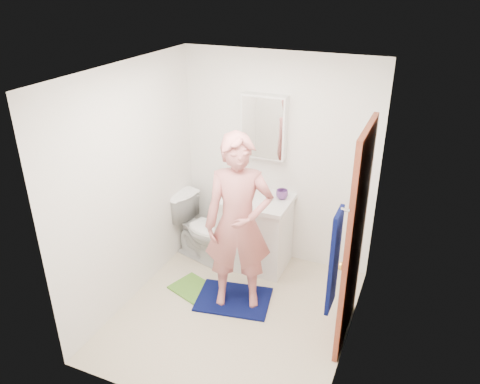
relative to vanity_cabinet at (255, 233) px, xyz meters
name	(u,v)px	position (x,y,z in m)	size (l,w,h in m)	color
floor	(235,314)	(0.15, -0.91, -0.41)	(2.20, 2.40, 0.02)	beige
ceiling	(233,70)	(0.15, -0.91, 2.01)	(2.20, 2.40, 0.02)	white
wall_back	(278,161)	(0.15, 0.30, 0.80)	(2.20, 0.02, 2.40)	white
wall_front	(163,282)	(0.15, -2.12, 0.80)	(2.20, 0.02, 2.40)	white
wall_left	(131,187)	(-0.96, -0.91, 0.80)	(0.02, 2.40, 2.40)	white
wall_right	(359,232)	(1.26, -0.91, 0.80)	(0.02, 2.40, 2.40)	white
vanity_cabinet	(255,233)	(0.00, 0.00, 0.00)	(0.75, 0.55, 0.80)	white
countertop	(255,200)	(0.00, 0.00, 0.43)	(0.79, 0.59, 0.05)	white
sink_basin	(255,199)	(0.00, 0.00, 0.44)	(0.40, 0.40, 0.03)	white
faucet	(261,187)	(0.00, 0.18, 0.51)	(0.03, 0.03, 0.12)	silver
medicine_cabinet	(264,127)	(0.00, 0.22, 1.20)	(0.50, 0.12, 0.70)	white
mirror_panel	(262,128)	(0.00, 0.16, 1.20)	(0.46, 0.01, 0.66)	white
door	(355,240)	(1.22, -0.76, 0.62)	(0.05, 0.80, 2.05)	#A5492D
door_knob	(341,266)	(1.18, -1.08, 0.55)	(0.07, 0.07, 0.07)	gold
towel	(334,261)	(1.18, -1.48, 0.85)	(0.03, 0.24, 0.80)	#070D43
towel_hook	(345,210)	(1.22, -1.48, 1.27)	(0.02, 0.02, 0.06)	silver
toilet	(202,228)	(-0.62, -0.11, -0.02)	(0.43, 0.75, 0.77)	white
bath_mat	(234,299)	(0.06, -0.73, -0.39)	(0.75, 0.53, 0.02)	#070D43
green_rug	(193,288)	(-0.43, -0.73, -0.39)	(0.43, 0.36, 0.02)	#569130
soap_dispenser	(238,189)	(-0.19, -0.04, 0.54)	(0.08, 0.08, 0.17)	tan
toothbrush_cup	(282,194)	(0.28, 0.10, 0.50)	(0.13, 0.13, 0.10)	#633A7F
man	(239,224)	(0.11, -0.73, 0.52)	(0.66, 0.43, 1.80)	#C46F6E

